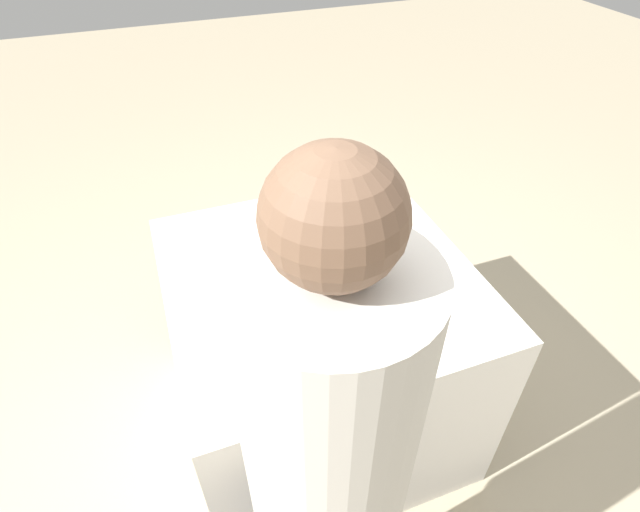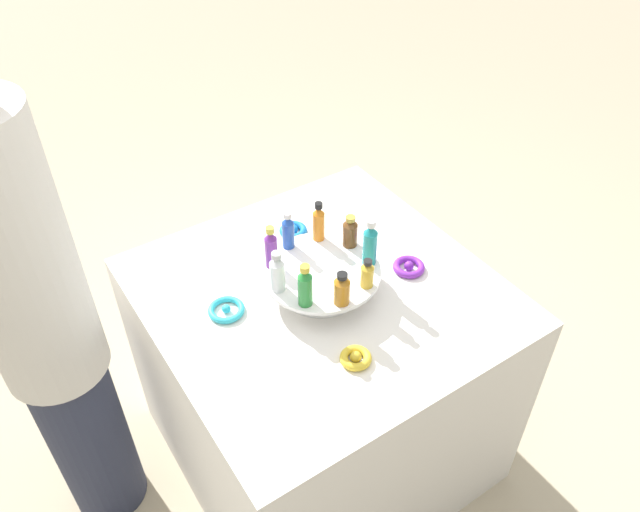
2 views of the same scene
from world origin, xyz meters
TOP-DOWN VIEW (x-y plane):
  - ground_plane at (0.00, 0.00)m, footprint 12.00×12.00m
  - party_table at (0.00, 0.00)m, footprint 0.96×0.96m
  - display_stand at (0.00, 0.00)m, footprint 0.34×0.34m
  - bottle_orange at (0.12, -0.07)m, footprint 0.04×0.04m
  - bottle_blue at (0.14, 0.02)m, footprint 0.04×0.04m
  - bottle_purple at (0.09, 0.11)m, footprint 0.04×0.04m
  - bottle_clear at (0.00, 0.14)m, footprint 0.04×0.04m
  - bottle_green at (-0.09, 0.11)m, footprint 0.04×0.04m
  - bottle_amber at (-0.14, 0.03)m, footprint 0.04×0.04m
  - bottle_gold at (-0.12, -0.07)m, footprint 0.04×0.04m
  - bottle_teal at (-0.05, -0.13)m, footprint 0.04×0.04m
  - bottle_brown at (0.05, -0.13)m, footprint 0.04×0.04m
  - ribbon_bow_teal at (0.07, 0.27)m, footprint 0.10×0.10m
  - ribbon_bow_gold at (-0.27, 0.07)m, footprint 0.08×0.08m
  - ribbon_bow_purple at (-0.07, -0.27)m, footprint 0.10×0.10m
  - ribbon_bow_blue at (0.27, -0.07)m, footprint 0.09×0.09m
  - person_figure at (0.24, 0.71)m, footprint 0.28×0.28m

SIDE VIEW (x-z plane):
  - ground_plane at x=0.00m, z-range 0.00..0.00m
  - party_table at x=0.00m, z-range 0.00..0.79m
  - ribbon_bow_teal at x=0.07m, z-range 0.78..0.81m
  - ribbon_bow_purple at x=-0.07m, z-range 0.78..0.81m
  - ribbon_bow_gold at x=-0.27m, z-range 0.78..0.81m
  - ribbon_bow_blue at x=0.27m, z-range 0.78..0.81m
  - person_figure at x=0.24m, z-range 0.01..1.63m
  - display_stand at x=0.00m, z-range 0.80..0.88m
  - bottle_gold at x=-0.12m, z-range 0.86..0.95m
  - bottle_amber at x=-0.14m, z-range 0.86..0.96m
  - bottle_brown at x=0.05m, z-range 0.86..0.96m
  - bottle_blue at x=0.14m, z-range 0.86..0.98m
  - bottle_clear at x=0.00m, z-range 0.86..0.99m
  - bottle_orange at x=0.12m, z-range 0.86..0.99m
  - bottle_green at x=-0.09m, z-range 0.86..0.99m
  - bottle_purple at x=0.09m, z-range 0.86..1.00m
  - bottle_teal at x=-0.05m, z-range 0.86..1.01m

